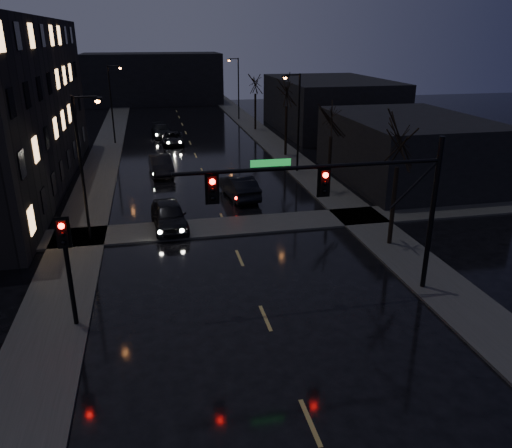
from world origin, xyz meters
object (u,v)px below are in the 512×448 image
oncoming_car_a (169,215)px  oncoming_car_b (161,165)px  lead_car (239,187)px  oncoming_car_c (173,138)px  oncoming_car_d (161,131)px

oncoming_car_a → oncoming_car_b: 12.56m
oncoming_car_a → lead_car: bearing=40.1°
oncoming_car_a → lead_car: size_ratio=0.97×
oncoming_car_a → oncoming_car_b: size_ratio=0.99×
lead_car → oncoming_car_c: bearing=-86.7°
oncoming_car_a → oncoming_car_c: bearing=82.2°
oncoming_car_b → oncoming_car_c: size_ratio=1.02×
oncoming_car_a → oncoming_car_b: oncoming_car_a is taller
oncoming_car_a → oncoming_car_d: size_ratio=1.00×
oncoming_car_b → oncoming_car_d: oncoming_car_b is taller
lead_car → oncoming_car_d: bearing=-86.2°
oncoming_car_b → lead_car: (5.23, -7.53, 0.02)m
oncoming_car_b → lead_car: size_ratio=0.98×
oncoming_car_b → oncoming_car_c: bearing=77.6°
oncoming_car_c → oncoming_car_d: (-1.04, 4.55, 0.04)m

